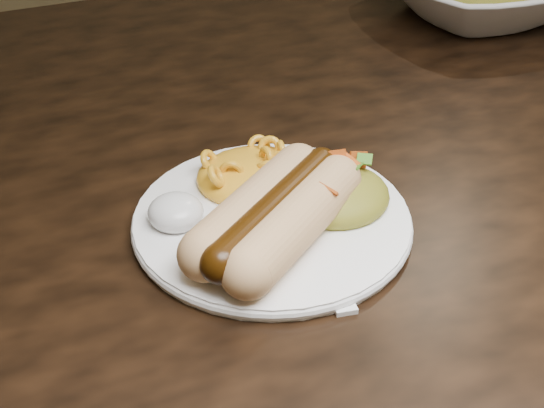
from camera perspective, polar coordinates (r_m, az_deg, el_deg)
name	(u,v)px	position (r m, az deg, el deg)	size (l,w,h in m)	color
table	(338,222)	(0.75, 4.97, -1.38)	(1.60, 0.90, 0.75)	black
plate	(272,220)	(0.58, 0.00, -1.25)	(0.21, 0.21, 0.01)	white
hotdog	(275,213)	(0.55, 0.25, -0.72)	(0.13, 0.14, 0.04)	tan
mac_and_cheese	(252,161)	(0.61, -1.50, 3.23)	(0.09, 0.08, 0.04)	orange
sour_cream	(175,207)	(0.57, -7.31, -0.22)	(0.04, 0.04, 0.03)	white
taco_salad	(336,186)	(0.59, 4.87, 1.35)	(0.09, 0.08, 0.04)	#B57923
fork	(326,266)	(0.55, 4.09, -4.71)	(0.02, 0.14, 0.00)	white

